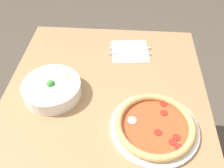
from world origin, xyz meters
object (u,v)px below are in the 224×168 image
object	(u,v)px
bowl	(52,88)
knife	(132,48)
pizza	(155,126)
fork	(130,54)

from	to	relation	value
bowl	knife	xyz separation A→B (m)	(0.32, -0.31, -0.03)
bowl	knife	size ratio (longest dim) A/B	1.16
pizza	fork	size ratio (longest dim) A/B	1.59
knife	fork	bearing A→B (deg)	78.96
knife	bowl	bearing A→B (deg)	42.80
bowl	fork	size ratio (longest dim) A/B	1.17
bowl	fork	world-z (taller)	bowl
pizza	fork	world-z (taller)	pizza
pizza	knife	size ratio (longest dim) A/B	1.58
pizza	bowl	bearing A→B (deg)	70.82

